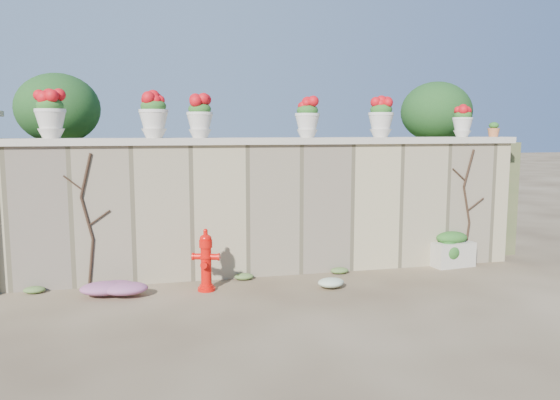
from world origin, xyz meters
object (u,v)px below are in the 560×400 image
object	(u,v)px
urn_pot_0	(50,115)
terracotta_pot	(494,130)
planter_box	(451,250)
fire_hydrant	(206,260)

from	to	relation	value
urn_pot_0	terracotta_pot	distance (m)	6.93
urn_pot_0	terracotta_pot	xyz separation A→B (m)	(6.92, -0.00, -0.21)
planter_box	terracotta_pot	bearing A→B (deg)	9.57
planter_box	urn_pot_0	distance (m)	6.45
urn_pot_0	planter_box	bearing A→B (deg)	-2.36
fire_hydrant	planter_box	world-z (taller)	fire_hydrant
urn_pot_0	terracotta_pot	world-z (taller)	urn_pot_0
urn_pot_0	terracotta_pot	bearing A→B (deg)	-0.00
planter_box	urn_pot_0	bearing A→B (deg)	170.84
fire_hydrant	planter_box	xyz separation A→B (m)	(4.05, 0.46, -0.17)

